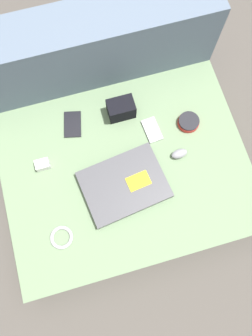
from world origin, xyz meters
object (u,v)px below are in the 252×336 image
phone_black (73,124)px  charger_brick (43,165)px  computer_mouse (180,155)px  laptop (124,185)px  speaker_puck (189,122)px  phone_silver (152,130)px  camera_pouch (121,109)px

phone_black → charger_brick: size_ratio=2.28×
computer_mouse → phone_black: size_ratio=0.54×
laptop → phone_black: laptop is taller
speaker_puck → phone_silver: bearing=176.0°
speaker_puck → phone_silver: size_ratio=0.81×
camera_pouch → charger_brick: camera_pouch is taller
phone_black → charger_brick: (-0.16, -0.14, 0.01)m
phone_silver → camera_pouch: size_ratio=1.00×
phone_black → camera_pouch: (0.21, -0.00, 0.04)m
charger_brick → laptop: bearing=-30.0°
phone_black → camera_pouch: camera_pouch is taller
speaker_puck → phone_black: bearing=164.9°
phone_silver → phone_black: 0.34m
computer_mouse → phone_silver: size_ratio=0.63×
speaker_puck → charger_brick: (-0.63, -0.02, 0.00)m
speaker_puck → charger_brick: charger_brick is taller
speaker_puck → computer_mouse: bearing=-122.9°
phone_black → charger_brick: charger_brick is taller
computer_mouse → phone_silver: (-0.07, 0.14, -0.01)m
phone_black → camera_pouch: 0.22m
phone_black → camera_pouch: bearing=11.7°
speaker_puck → camera_pouch: 0.29m
camera_pouch → laptop: bearing=-103.4°
phone_silver → camera_pouch: camera_pouch is taller
laptop → phone_silver: size_ratio=3.17×
speaker_puck → camera_pouch: bearing=154.7°
computer_mouse → speaker_puck: (0.08, 0.13, -0.00)m
phone_black → charger_brick: 0.21m
speaker_puck → phone_silver: 0.16m
phone_silver → charger_brick: size_ratio=1.97×
laptop → phone_black: 0.34m
computer_mouse → camera_pouch: bearing=121.4°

